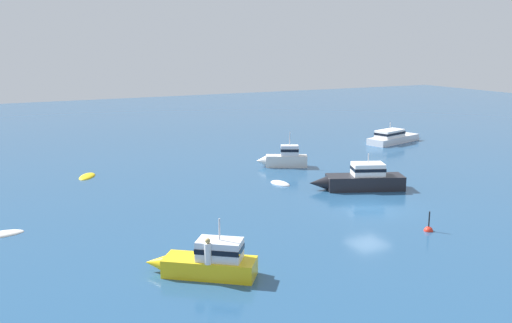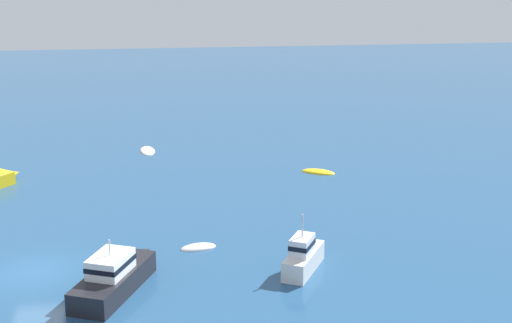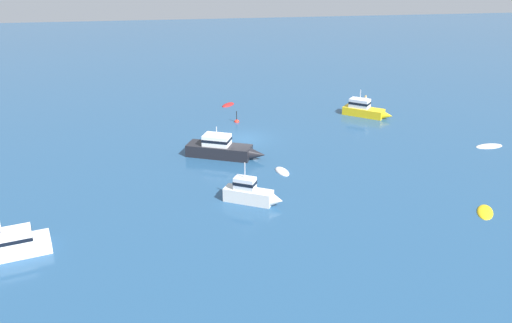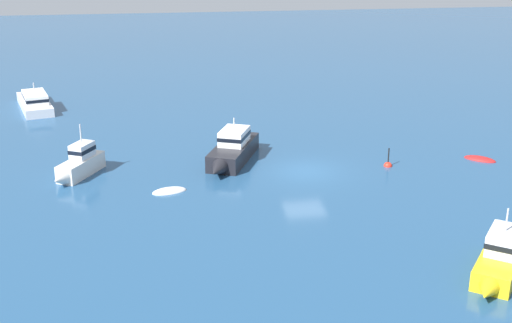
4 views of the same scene
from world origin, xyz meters
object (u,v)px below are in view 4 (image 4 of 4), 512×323
at_px(powerboat, 500,258).
at_px(powerboat_1, 78,164).
at_px(motor_cruiser, 232,150).
at_px(channel_buoy, 388,166).
at_px(motor_cruiser_1, 34,101).
at_px(rib, 169,192).
at_px(skiff, 480,160).

xyz_separation_m(powerboat, powerboat_1, (18.81, -14.71, 0.01)).
xyz_separation_m(motor_cruiser, channel_buoy, (-9.39, 2.30, -0.74)).
bearing_deg(motor_cruiser_1, rib, -168.29).
height_order(powerboat, motor_cruiser_1, powerboat).
bearing_deg(powerboat_1, channel_buoy, 114.86).
bearing_deg(channel_buoy, powerboat_1, -3.01).
xyz_separation_m(skiff, powerboat_1, (24.80, -0.68, 0.74)).
xyz_separation_m(powerboat, motor_cruiser_1, (23.89, -31.18, -0.12)).
bearing_deg(rib, powerboat_1, -45.26).
bearing_deg(powerboat_1, powerboat, 79.84).
bearing_deg(rib, powerboat, 126.68).
relative_size(rib, powerboat, 0.43).
relative_size(powerboat, skiff, 2.35).
distance_m(motor_cruiser, powerboat, 18.66).
bearing_deg(powerboat_1, motor_cruiser, 126.01).
relative_size(skiff, channel_buoy, 1.47).
height_order(rib, motor_cruiser, motor_cruiser).
bearing_deg(skiff, rib, -132.00).
bearing_deg(powerboat_1, motor_cruiser_1, -134.97).
bearing_deg(rib, skiff, 174.23).
bearing_deg(powerboat, powerboat_1, -90.43).
bearing_deg(motor_cruiser, skiff, 105.45).
relative_size(powerboat, channel_buoy, 3.45).
xyz_separation_m(motor_cruiser, skiff, (-15.55, 2.01, -0.76)).
xyz_separation_m(powerboat, channel_buoy, (0.17, -13.73, -0.70)).
bearing_deg(rib, channel_buoy, 176.36).
xyz_separation_m(motor_cruiser_1, channel_buoy, (-23.73, 17.46, -0.58)).
bearing_deg(motor_cruiser, rib, -18.75).
bearing_deg(channel_buoy, motor_cruiser_1, -36.34).
distance_m(rib, powerboat_1, 6.18).
height_order(motor_cruiser_1, powerboat_1, powerboat_1).
relative_size(rib, motor_cruiser_1, 0.25).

